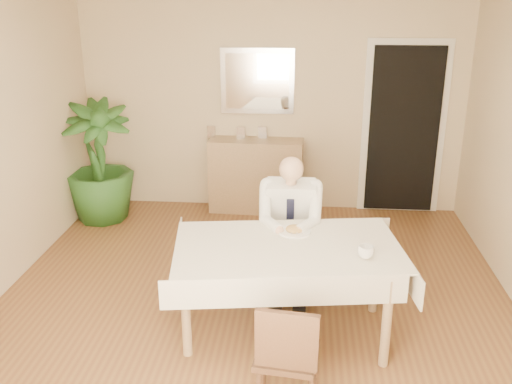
# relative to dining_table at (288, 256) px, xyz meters

# --- Properties ---
(room) EXTENTS (5.00, 5.02, 2.60)m
(room) POSITION_rel_dining_table_xyz_m (-0.29, 0.27, 0.63)
(room) COLOR brown
(room) RESTS_ON ground
(window) EXTENTS (1.34, 0.04, 1.44)m
(window) POSITION_rel_dining_table_xyz_m (-0.29, -2.20, 0.78)
(window) COLOR white
(window) RESTS_ON room
(doorway) EXTENTS (0.96, 0.07, 2.10)m
(doorway) POSITION_rel_dining_table_xyz_m (1.26, 2.73, 0.33)
(doorway) COLOR white
(doorway) RESTS_ON ground
(mirror) EXTENTS (0.86, 0.04, 0.76)m
(mirror) POSITION_rel_dining_table_xyz_m (-0.46, 2.74, 0.88)
(mirror) COLOR silver
(mirror) RESTS_ON room
(dining_table) EXTENTS (1.85, 1.25, 0.75)m
(dining_table) POSITION_rel_dining_table_xyz_m (0.00, 0.00, 0.00)
(dining_table) COLOR #A27E59
(dining_table) RESTS_ON ground
(chair_far) EXTENTS (0.45, 0.45, 0.90)m
(chair_far) POSITION_rel_dining_table_xyz_m (0.00, 0.88, -0.16)
(chair_far) COLOR #3F2819
(chair_far) RESTS_ON ground
(chair_near) EXTENTS (0.43, 0.43, 0.81)m
(chair_near) POSITION_rel_dining_table_xyz_m (0.03, -0.93, -0.22)
(chair_near) COLOR #3F2819
(chair_near) RESTS_ON ground
(seated_man) EXTENTS (0.48, 0.72, 1.24)m
(seated_man) POSITION_rel_dining_table_xyz_m (0.00, 0.59, 0.02)
(seated_man) COLOR white
(seated_man) RESTS_ON ground
(plate) EXTENTS (0.26, 0.26, 0.02)m
(plate) POSITION_rel_dining_table_xyz_m (0.04, 0.25, 0.09)
(plate) COLOR white
(plate) RESTS_ON dining_table
(food) EXTENTS (0.14, 0.14, 0.06)m
(food) POSITION_rel_dining_table_xyz_m (0.04, 0.25, 0.11)
(food) COLOR olive
(food) RESTS_ON dining_table
(knife) EXTENTS (0.01, 0.13, 0.01)m
(knife) POSITION_rel_dining_table_xyz_m (0.08, 0.19, 0.11)
(knife) COLOR silver
(knife) RESTS_ON dining_table
(fork) EXTENTS (0.01, 0.13, 0.01)m
(fork) POSITION_rel_dining_table_xyz_m (0.00, 0.19, 0.11)
(fork) COLOR silver
(fork) RESTS_ON dining_table
(coffee_mug) EXTENTS (0.15, 0.15, 0.09)m
(coffee_mug) POSITION_rel_dining_table_xyz_m (0.57, -0.16, 0.13)
(coffee_mug) COLOR white
(coffee_mug) RESTS_ON dining_table
(sideboard) EXTENTS (1.12, 0.42, 0.89)m
(sideboard) POSITION_rel_dining_table_xyz_m (-0.46, 2.59, -0.23)
(sideboard) COLOR #A27E59
(sideboard) RESTS_ON ground
(photo_frame_left) EXTENTS (0.10, 0.02, 0.14)m
(photo_frame_left) POSITION_rel_dining_table_xyz_m (-1.01, 2.66, 0.29)
(photo_frame_left) COLOR silver
(photo_frame_left) RESTS_ON sideboard
(photo_frame_center) EXTENTS (0.10, 0.02, 0.14)m
(photo_frame_center) POSITION_rel_dining_table_xyz_m (-0.65, 2.63, 0.29)
(photo_frame_center) COLOR silver
(photo_frame_center) RESTS_ON sideboard
(photo_frame_right) EXTENTS (0.10, 0.02, 0.14)m
(photo_frame_right) POSITION_rel_dining_table_xyz_m (-0.40, 2.67, 0.29)
(photo_frame_right) COLOR silver
(photo_frame_right) RESTS_ON sideboard
(potted_palm) EXTENTS (1.03, 1.03, 1.40)m
(potted_palm) POSITION_rel_dining_table_xyz_m (-2.24, 2.16, 0.03)
(potted_palm) COLOR #24521C
(potted_palm) RESTS_ON ground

